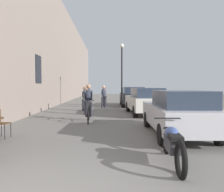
{
  "coord_description": "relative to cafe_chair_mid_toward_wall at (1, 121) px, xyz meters",
  "views": [
    {
      "loc": [
        1.0,
        -2.76,
        1.61
      ],
      "look_at": [
        1.38,
        13.41,
        0.9
      ],
      "focal_mm": 35.77,
      "sensor_mm": 36.0,
      "label": 1
    }
  ],
  "objects": [
    {
      "name": "parked_car_second",
      "position": [
        5.51,
        5.75,
        0.27
      ],
      "size": [
        1.92,
        4.33,
        1.52
      ],
      "color": "beige",
      "rests_on": "ground_plane"
    },
    {
      "name": "street_lamp",
      "position": [
        4.47,
        10.35,
        2.59
      ],
      "size": [
        0.32,
        0.32,
        4.9
      ],
      "color": "black",
      "rests_on": "ground_plane"
    },
    {
      "name": "pedestrian_furthest",
      "position": [
        3.1,
        11.46,
        0.42
      ],
      "size": [
        0.38,
        0.3,
        1.67
      ],
      "color": "#26262D",
      "rests_on": "ground_plane"
    },
    {
      "name": "pedestrian_near",
      "position": [
        2.16,
        5.62,
        0.39
      ],
      "size": [
        0.36,
        0.28,
        1.61
      ],
      "color": "#26262D",
      "rests_on": "ground_plane"
    },
    {
      "name": "building_facade_left",
      "position": [
        -1.15,
        9.81,
        4.27
      ],
      "size": [
        0.54,
        68.0,
        9.58
      ],
      "color": "gray",
      "rests_on": "ground_plane"
    },
    {
      "name": "cyclist_on_bicycle",
      "position": [
        2.46,
        3.24,
        0.29
      ],
      "size": [
        0.52,
        1.76,
        1.74
      ],
      "color": "black",
      "rests_on": "ground_plane"
    },
    {
      "name": "parked_motorcycle",
      "position": [
        4.67,
        -2.37,
        -0.11
      ],
      "size": [
        0.62,
        2.14,
        0.92
      ],
      "color": "black",
      "rests_on": "ground_plane"
    },
    {
      "name": "pedestrian_mid",
      "position": [
        1.85,
        7.61,
        0.38
      ],
      "size": [
        0.37,
        0.29,
        1.6
      ],
      "color": "#26262D",
      "rests_on": "ground_plane"
    },
    {
      "name": "pedestrian_far",
      "position": [
        3.06,
        9.62,
        0.43
      ],
      "size": [
        0.38,
        0.29,
        1.68
      ],
      "color": "#26262D",
      "rests_on": "ground_plane"
    },
    {
      "name": "parked_car_third",
      "position": [
        5.38,
        11.13,
        0.29
      ],
      "size": [
        1.87,
        4.38,
        1.55
      ],
      "color": "black",
      "rests_on": "ground_plane"
    },
    {
      "name": "parked_car_nearest",
      "position": [
        5.63,
        0.26,
        0.25
      ],
      "size": [
        1.86,
        4.2,
        1.47
      ],
      "color": "#B7B7BC",
      "rests_on": "ground_plane"
    },
    {
      "name": "cafe_chair_mid_toward_wall",
      "position": [
        0.0,
        0.0,
        0.0
      ],
      "size": [
        0.43,
        0.43,
        0.89
      ],
      "color": "black",
      "rests_on": "ground_plane"
    }
  ]
}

